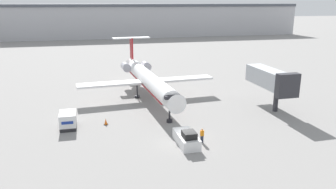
% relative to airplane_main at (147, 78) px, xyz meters
% --- Properties ---
extents(ground_plane, '(600.00, 600.00, 0.00)m').
position_rel_airplane_main_xyz_m(ground_plane, '(0.90, -18.93, -3.46)').
color(ground_plane, gray).
extents(terminal_building, '(180.00, 16.80, 14.69)m').
position_rel_airplane_main_xyz_m(terminal_building, '(0.90, 101.07, 3.91)').
color(terminal_building, '#B2B2B7').
rests_on(terminal_building, ground).
extents(airplane_main, '(22.90, 28.93, 8.88)m').
position_rel_airplane_main_xyz_m(airplane_main, '(0.00, 0.00, 0.00)').
color(airplane_main, white).
rests_on(airplane_main, ground).
extents(pushback_tug, '(2.02, 4.74, 1.93)m').
position_rel_airplane_main_xyz_m(pushback_tug, '(0.83, -19.26, -2.73)').
color(pushback_tug, silver).
rests_on(pushback_tug, ground).
extents(luggage_cart, '(2.02, 3.11, 2.08)m').
position_rel_airplane_main_xyz_m(luggage_cart, '(-12.36, -10.78, -2.42)').
color(luggage_cart, '#232326').
rests_on(luggage_cart, ground).
extents(worker_near_tug, '(0.40, 0.24, 1.71)m').
position_rel_airplane_main_xyz_m(worker_near_tug, '(2.72, -19.16, -2.57)').
color(worker_near_tug, '#232838').
rests_on(worker_near_tug, ground).
extents(traffic_cone_left, '(0.58, 0.58, 0.80)m').
position_rel_airplane_main_xyz_m(traffic_cone_left, '(-7.63, -10.73, -3.07)').
color(traffic_cone_left, black).
rests_on(traffic_cone_left, ground).
extents(jet_bridge, '(3.20, 10.37, 6.19)m').
position_rel_airplane_main_xyz_m(jet_bridge, '(17.04, -9.38, 0.98)').
color(jet_bridge, '#2D2D33').
rests_on(jet_bridge, ground).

